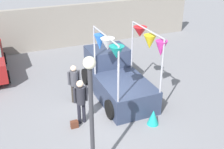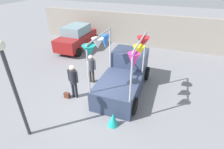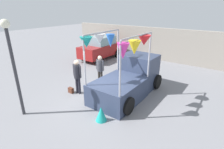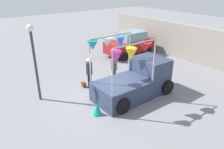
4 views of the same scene
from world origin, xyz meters
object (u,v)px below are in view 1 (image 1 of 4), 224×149
Objects in this scene: handbag at (74,124)px; folded_kite_bundle_teal at (153,117)px; person_vendor at (74,80)px; person_customer at (81,98)px; street_lamp at (91,104)px; vendor_truck at (116,75)px.

handbag is 2.92m from folded_kite_bundle_teal.
person_vendor reaches higher than folded_kite_bundle_teal.
folded_kite_bundle_teal is (2.41, -1.12, -0.78)m from person_customer.
handbag is 3.39m from street_lamp.
handbag is at bearing -107.25° from person_vendor.
street_lamp is 6.29× the size of folded_kite_bundle_teal.
person_vendor is at bearing 129.92° from folded_kite_bundle_teal.
person_customer is 3.04m from street_lamp.
vendor_truck is 2.47× the size of person_vendor.
person_customer is (-2.07, -1.58, 0.19)m from vendor_truck.
person_vendor is 3.54m from folded_kite_bundle_teal.
street_lamp reaches higher than vendor_truck.
vendor_truck is 2.79m from folded_kite_bundle_teal.
folded_kite_bundle_teal is at bearing -24.97° from person_customer.
vendor_truck is 2.61m from person_customer.
street_lamp is (-0.47, -2.66, 1.40)m from person_customer.
person_customer is at bearing -142.70° from vendor_truck.
street_lamp is at bearing -92.72° from handbag.
folded_kite_bundle_teal is at bearing -82.72° from vendor_truck.
vendor_truck is 2.34× the size of person_customer.
person_vendor is 0.44× the size of street_lamp.
vendor_truck is 6.90× the size of folded_kite_bundle_teal.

